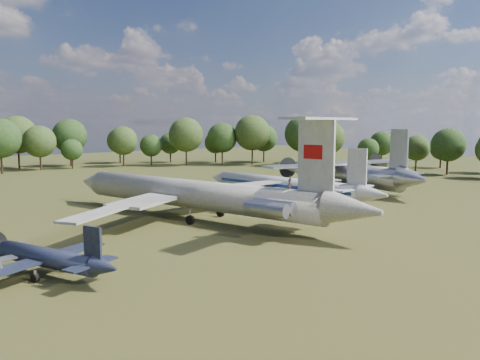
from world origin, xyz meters
TOP-DOWN VIEW (x-y plane):
  - ground at (0.00, 0.00)m, footprint 300.00×300.00m
  - il62_airliner at (-1.75, 1.68)m, footprint 56.75×65.25m
  - tu104_jet at (18.69, 5.66)m, footprint 36.13×44.39m
  - an12_transport at (37.67, 8.27)m, footprint 40.75×44.39m
  - small_prop_west at (-24.69, -11.62)m, footprint 18.47×20.76m
  - person_on_il62 at (2.66, -12.84)m, footprint 0.69×0.54m

SIDE VIEW (x-z plane):
  - ground at x=0.00m, z-range 0.00..0.00m
  - small_prop_west at x=-24.69m, z-range 0.00..2.51m
  - tu104_jet at x=18.69m, z-range 0.00..4.00m
  - an12_transport at x=37.67m, z-range 0.00..5.28m
  - il62_airliner at x=-1.75m, z-range 0.00..5.42m
  - person_on_il62 at x=2.66m, z-range 5.42..7.08m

